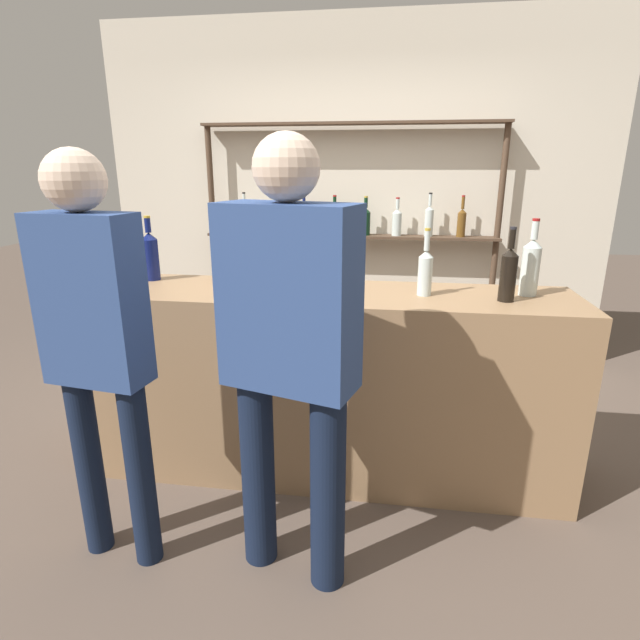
{
  "coord_description": "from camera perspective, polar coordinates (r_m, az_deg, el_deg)",
  "views": [
    {
      "loc": [
        0.36,
        -2.47,
        1.64
      ],
      "look_at": [
        0.0,
        0.0,
        0.87
      ],
      "focal_mm": 28.0,
      "sensor_mm": 36.0,
      "label": 1
    }
  ],
  "objects": [
    {
      "name": "back_wall",
      "position": [
        4.39,
        3.7,
        13.87
      ],
      "size": [
        4.2,
        0.12,
        2.8
      ],
      "primitive_type": "cube",
      "color": "beige",
      "rests_on": "ground_plane"
    },
    {
      "name": "counter_bottle_2",
      "position": [
        2.52,
        20.73,
        5.04
      ],
      "size": [
        0.08,
        0.08,
        0.35
      ],
      "color": "black",
      "rests_on": "bar_counter"
    },
    {
      "name": "counter_bottle_1",
      "position": [
        2.98,
        -18.79,
        7.06
      ],
      "size": [
        0.09,
        0.09,
        0.36
      ],
      "color": "#0F1956",
      "rests_on": "bar_counter"
    },
    {
      "name": "wine_glass",
      "position": [
        2.66,
        2.63,
        6.15
      ],
      "size": [
        0.07,
        0.07,
        0.15
      ],
      "color": "silver",
      "rests_on": "bar_counter"
    },
    {
      "name": "customer_center",
      "position": [
        1.85,
        -3.54,
        -2.54
      ],
      "size": [
        0.54,
        0.35,
        1.76
      ],
      "rotation": [
        0.0,
        0.0,
        1.29
      ],
      "color": "#121C33",
      "rests_on": "ground_plane"
    },
    {
      "name": "counter_bottle_0",
      "position": [
        2.53,
        11.93,
        5.51
      ],
      "size": [
        0.07,
        0.07,
        0.33
      ],
      "color": "silver",
      "rests_on": "bar_counter"
    },
    {
      "name": "ground_plane",
      "position": [
        2.99,
        -0.0,
        -16.22
      ],
      "size": [
        16.0,
        16.0,
        0.0
      ],
      "primitive_type": "plane",
      "color": "brown"
    },
    {
      "name": "customer_left",
      "position": [
        2.11,
        -24.29,
        -1.45
      ],
      "size": [
        0.42,
        0.23,
        1.71
      ],
      "rotation": [
        0.0,
        0.0,
        1.43
      ],
      "color": "#121C33",
      "rests_on": "ground_plane"
    },
    {
      "name": "cork_jar",
      "position": [
        2.42,
        -1.8,
        4.16
      ],
      "size": [
        0.12,
        0.12,
        0.15
      ],
      "color": "silver",
      "rests_on": "bar_counter"
    },
    {
      "name": "bar_counter",
      "position": [
        2.74,
        -0.0,
        -7.21
      ],
      "size": [
        2.6,
        0.6,
        1.03
      ],
      "primitive_type": "cube",
      "color": "#997551",
      "rests_on": "ground_plane"
    },
    {
      "name": "counter_bottle_3",
      "position": [
        2.68,
        22.92,
        5.73
      ],
      "size": [
        0.09,
        0.09,
        0.38
      ],
      "color": "silver",
      "rests_on": "bar_counter"
    },
    {
      "name": "back_shelf",
      "position": [
        4.22,
        3.44,
        12.46
      ],
      "size": [
        2.43,
        0.18,
        1.98
      ],
      "color": "#4C3828",
      "rests_on": "ground_plane"
    }
  ]
}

